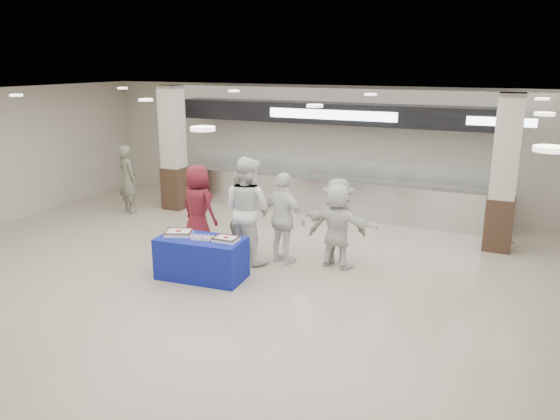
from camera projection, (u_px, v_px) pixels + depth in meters
The scene contains 15 objects.
ground at pixel (229, 292), 9.28m from camera, with size 14.00×14.00×0.00m, color beige.
serving_line at pixel (334, 169), 13.71m from camera, with size 8.70×0.85×2.80m.
column_left at pixel (173, 151), 14.16m from camera, with size 0.55×0.55×3.20m.
column_right at pixel (504, 177), 10.97m from camera, with size 0.55×0.55×3.20m.
display_table at pixel (202, 258), 9.79m from camera, with size 1.55×0.78×0.75m, color #162498.
sheet_cake_left at pixel (179, 232), 9.86m from camera, with size 0.57×0.51×0.10m.
sheet_cake_right at pixel (226, 239), 9.53m from camera, with size 0.42×0.33×0.09m.
cupcake_tray at pixel (202, 238), 9.64m from camera, with size 0.40×0.33×0.06m.
civilian_maroon at pixel (198, 208), 11.17m from camera, with size 0.87×0.57×1.78m, color maroon.
soldier_a at pixel (242, 213), 10.76m from camera, with size 0.65×0.43×1.79m, color slate.
chef_tall at pixel (248, 210), 10.47m from camera, with size 1.00×0.78×2.06m, color white.
chef_short at pixel (284, 219), 10.39m from camera, with size 1.04×0.43×1.78m, color white.
soldier_b at pixel (338, 221), 10.42m from camera, with size 1.07×0.62×1.66m, color slate.
civilian_white at pixel (338, 226), 10.21m from camera, with size 1.51×0.48×1.63m, color white.
soldier_bg at pixel (128, 179), 13.91m from camera, with size 0.64×0.42×1.76m, color slate.
Camera 1 is at (4.34, -7.46, 3.80)m, focal length 35.00 mm.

